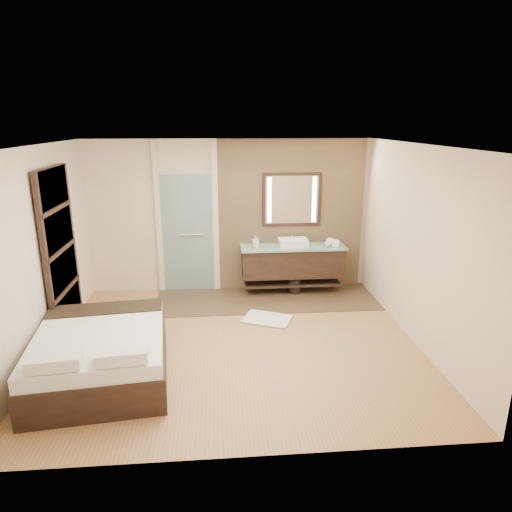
{
  "coord_description": "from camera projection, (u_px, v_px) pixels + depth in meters",
  "views": [
    {
      "loc": [
        -0.21,
        -5.76,
        3.0
      ],
      "look_at": [
        0.33,
        0.6,
        1.09
      ],
      "focal_mm": 32.0,
      "sensor_mm": 36.0,
      "label": 1
    }
  ],
  "objects": [
    {
      "name": "floor",
      "position": [
        236.0,
        343.0,
        6.38
      ],
      "size": [
        5.0,
        5.0,
        0.0
      ],
      "primitive_type": "plane",
      "color": "olive",
      "rests_on": "ground"
    },
    {
      "name": "tile_strip",
      "position": [
        266.0,
        299.0,
        7.95
      ],
      "size": [
        3.8,
        1.3,
        0.01
      ],
      "primitive_type": "cube",
      "color": "#3C2F21",
      "rests_on": "floor"
    },
    {
      "name": "stone_wall",
      "position": [
        291.0,
        216.0,
        8.19
      ],
      "size": [
        2.6,
        0.08,
        2.7
      ],
      "primitive_type": "cube",
      "color": "tan",
      "rests_on": "floor"
    },
    {
      "name": "vanity",
      "position": [
        293.0,
        261.0,
        8.13
      ],
      "size": [
        1.85,
        0.55,
        0.88
      ],
      "color": "black",
      "rests_on": "stone_wall"
    },
    {
      "name": "mirror_unit",
      "position": [
        292.0,
        200.0,
        8.05
      ],
      "size": [
        1.06,
        0.04,
        0.96
      ],
      "color": "black",
      "rests_on": "stone_wall"
    },
    {
      "name": "frosted_door",
      "position": [
        188.0,
        229.0,
        8.09
      ],
      "size": [
        1.1,
        0.12,
        2.7
      ],
      "color": "#A9D6D5",
      "rests_on": "floor"
    },
    {
      "name": "shoji_partition",
      "position": [
        61.0,
        253.0,
        6.4
      ],
      "size": [
        0.06,
        1.2,
        2.4
      ],
      "color": "black",
      "rests_on": "floor"
    },
    {
      "name": "bed",
      "position": [
        101.0,
        354.0,
        5.47
      ],
      "size": [
        1.72,
        2.05,
        0.73
      ],
      "rotation": [
        0.0,
        0.0,
        0.11
      ],
      "color": "black",
      "rests_on": "floor"
    },
    {
      "name": "bath_mat",
      "position": [
        267.0,
        319.0,
        7.13
      ],
      "size": [
        0.86,
        0.75,
        0.02
      ],
      "primitive_type": "cube",
      "rotation": [
        0.0,
        0.0,
        -0.42
      ],
      "color": "silver",
      "rests_on": "floor"
    },
    {
      "name": "waste_bin",
      "position": [
        294.0,
        286.0,
        8.19
      ],
      "size": [
        0.29,
        0.29,
        0.28
      ],
      "primitive_type": "cylinder",
      "rotation": [
        0.0,
        0.0,
        0.34
      ],
      "color": "black",
      "rests_on": "floor"
    },
    {
      "name": "tissue_box",
      "position": [
        336.0,
        243.0,
        8.04
      ],
      "size": [
        0.15,
        0.15,
        0.1
      ],
      "primitive_type": "cube",
      "rotation": [
        0.0,
        0.0,
        -0.28
      ],
      "color": "white",
      "rests_on": "vanity"
    },
    {
      "name": "soap_bottle_a",
      "position": [
        257.0,
        243.0,
        7.88
      ],
      "size": [
        0.1,
        0.1,
        0.2
      ],
      "primitive_type": "imported",
      "rotation": [
        0.0,
        0.0,
        -0.33
      ],
      "color": "silver",
      "rests_on": "vanity"
    },
    {
      "name": "soap_bottle_b",
      "position": [
        255.0,
        241.0,
        8.0
      ],
      "size": [
        0.1,
        0.1,
        0.19
      ],
      "primitive_type": "imported",
      "rotation": [
        0.0,
        0.0,
        0.17
      ],
      "color": "#B2B2B2",
      "rests_on": "vanity"
    },
    {
      "name": "soap_bottle_c",
      "position": [
        328.0,
        242.0,
        7.99
      ],
      "size": [
        0.15,
        0.15,
        0.16
      ],
      "primitive_type": "imported",
      "rotation": [
        0.0,
        0.0,
        0.27
      ],
      "color": "silver",
      "rests_on": "vanity"
    },
    {
      "name": "cup",
      "position": [
        330.0,
        241.0,
        8.15
      ],
      "size": [
        0.15,
        0.15,
        0.11
      ],
      "primitive_type": "imported",
      "rotation": [
        0.0,
        0.0,
        -0.13
      ],
      "color": "white",
      "rests_on": "vanity"
    }
  ]
}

